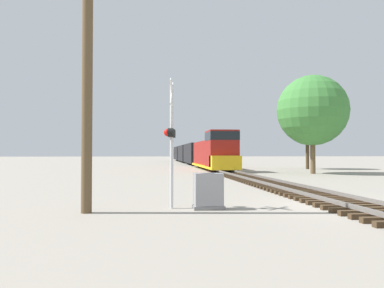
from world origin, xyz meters
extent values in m
plane|color=gray|center=(0.00, 0.00, 0.00)|extent=(400.00, 400.00, 0.00)
cube|color=#42301E|center=(0.00, -2.10, 0.08)|extent=(2.60, 0.22, 0.16)
cube|color=#42301E|center=(0.00, -1.50, 0.08)|extent=(2.60, 0.22, 0.16)
cube|color=#42301E|center=(0.00, -0.90, 0.08)|extent=(2.60, 0.22, 0.16)
cube|color=#42301E|center=(0.00, -0.30, 0.08)|extent=(2.60, 0.22, 0.16)
cube|color=#42301E|center=(0.00, 0.30, 0.08)|extent=(2.60, 0.22, 0.16)
cube|color=#42301E|center=(0.00, 0.90, 0.08)|extent=(2.60, 0.22, 0.16)
cube|color=#42301E|center=(0.00, 1.50, 0.08)|extent=(2.60, 0.22, 0.16)
cube|color=#42301E|center=(0.00, 2.10, 0.08)|extent=(2.60, 0.22, 0.16)
cube|color=#42301E|center=(0.00, 2.70, 0.08)|extent=(2.60, 0.22, 0.16)
cube|color=#42301E|center=(0.00, 3.30, 0.08)|extent=(2.60, 0.22, 0.16)
cube|color=#42301E|center=(0.00, 3.90, 0.08)|extent=(2.60, 0.22, 0.16)
cube|color=#42301E|center=(0.00, 4.50, 0.08)|extent=(2.60, 0.22, 0.16)
cube|color=#42301E|center=(0.00, 5.10, 0.08)|extent=(2.60, 0.22, 0.16)
cube|color=#42301E|center=(0.00, 5.70, 0.08)|extent=(2.60, 0.22, 0.16)
cube|color=#42301E|center=(0.00, 6.30, 0.08)|extent=(2.60, 0.22, 0.16)
cube|color=#42301E|center=(0.00, 6.90, 0.08)|extent=(2.60, 0.22, 0.16)
cube|color=#42301E|center=(0.00, 7.50, 0.08)|extent=(2.60, 0.22, 0.16)
cube|color=#42301E|center=(0.00, 8.10, 0.08)|extent=(2.60, 0.22, 0.16)
cube|color=#42301E|center=(0.00, 8.70, 0.08)|extent=(2.60, 0.22, 0.16)
cube|color=#42301E|center=(0.00, 9.30, 0.08)|extent=(2.60, 0.22, 0.16)
cube|color=#42301E|center=(0.00, 9.90, 0.08)|extent=(2.60, 0.22, 0.16)
cube|color=#42301E|center=(0.00, 10.50, 0.08)|extent=(2.60, 0.22, 0.16)
cube|color=#42301E|center=(0.00, 11.10, 0.08)|extent=(2.60, 0.22, 0.16)
cube|color=#42301E|center=(0.00, 11.70, 0.08)|extent=(2.60, 0.22, 0.16)
cube|color=#42301E|center=(0.00, 12.30, 0.08)|extent=(2.60, 0.22, 0.16)
cube|color=#42301E|center=(0.00, 12.90, 0.08)|extent=(2.60, 0.22, 0.16)
cube|color=#42301E|center=(0.00, 13.50, 0.08)|extent=(2.60, 0.22, 0.16)
cube|color=#42301E|center=(0.00, 14.10, 0.08)|extent=(2.60, 0.22, 0.16)
cube|color=#42301E|center=(0.00, 14.70, 0.08)|extent=(2.60, 0.22, 0.16)
cube|color=#42301E|center=(0.00, 15.30, 0.08)|extent=(2.60, 0.22, 0.16)
cube|color=#42301E|center=(0.00, 15.90, 0.08)|extent=(2.60, 0.22, 0.16)
cube|color=#42301E|center=(0.00, 16.50, 0.08)|extent=(2.60, 0.22, 0.16)
cube|color=#42301E|center=(0.00, 17.10, 0.08)|extent=(2.60, 0.22, 0.16)
cube|color=#42301E|center=(0.00, 17.70, 0.08)|extent=(2.60, 0.22, 0.16)
cube|color=#42301E|center=(0.00, 18.30, 0.08)|extent=(2.60, 0.22, 0.16)
cube|color=#42301E|center=(0.00, 18.90, 0.08)|extent=(2.60, 0.22, 0.16)
cube|color=#42301E|center=(0.00, 19.50, 0.08)|extent=(2.60, 0.22, 0.16)
cube|color=slate|center=(-0.72, 0.00, 0.23)|extent=(0.07, 160.00, 0.15)
cube|color=slate|center=(0.72, 0.00, 0.23)|extent=(0.07, 160.00, 0.15)
cube|color=maroon|center=(0.00, 32.81, 1.82)|extent=(2.42, 12.31, 3.01)
cube|color=maroon|center=(0.00, 24.19, 2.24)|extent=(2.84, 3.87, 3.86)
cube|color=black|center=(0.00, 24.19, 3.60)|extent=(2.87, 3.91, 0.85)
cube|color=gold|center=(0.00, 22.26, 0.99)|extent=(2.84, 1.76, 1.35)
cube|color=gold|center=(0.00, 30.17, 0.43)|extent=(2.90, 17.24, 0.24)
cube|color=black|center=(0.00, 24.46, 0.50)|extent=(1.58, 2.20, 1.00)
cube|color=black|center=(0.00, 35.89, 0.50)|extent=(1.58, 2.20, 1.00)
cube|color=black|center=(0.00, 47.58, 1.88)|extent=(2.70, 13.66, 3.13)
cube|color=black|center=(0.00, 43.14, 0.45)|extent=(1.58, 2.20, 0.90)
cube|color=black|center=(0.00, 52.02, 0.45)|extent=(1.58, 2.20, 0.90)
cube|color=black|center=(0.00, 63.02, 1.88)|extent=(2.70, 13.66, 3.13)
cube|color=black|center=(0.00, 58.58, 0.45)|extent=(1.58, 2.20, 0.90)
cube|color=black|center=(0.00, 67.46, 0.45)|extent=(1.58, 2.20, 0.90)
cube|color=black|center=(0.00, 78.47, 1.88)|extent=(2.70, 13.66, 3.13)
cube|color=black|center=(0.00, 74.03, 0.45)|extent=(1.58, 2.20, 0.90)
cube|color=black|center=(0.00, 82.91, 0.45)|extent=(1.58, 2.20, 0.90)
cylinder|color=silver|center=(-6.28, -0.01, 2.14)|extent=(0.12, 0.12, 4.29)
cube|color=white|center=(-6.28, -0.01, 3.99)|extent=(0.17, 0.92, 0.93)
cube|color=white|center=(-6.28, -0.01, 3.99)|extent=(0.17, 0.92, 0.93)
cube|color=black|center=(-6.28, -0.01, 2.60)|extent=(0.19, 0.86, 0.06)
cylinder|color=black|center=(-6.23, 0.34, 2.60)|extent=(0.22, 0.32, 0.30)
sphere|color=red|center=(-6.33, 0.35, 2.60)|extent=(0.26, 0.26, 0.26)
cylinder|color=black|center=(-6.28, -0.01, 2.60)|extent=(0.22, 0.32, 0.30)
sphere|color=red|center=(-6.38, 0.01, 2.60)|extent=(0.26, 0.26, 0.26)
cylinder|color=black|center=(-6.34, -0.36, 2.60)|extent=(0.22, 0.32, 0.30)
sphere|color=red|center=(-6.44, -0.34, 2.60)|extent=(0.26, 0.26, 0.26)
cube|color=white|center=(-6.28, -0.01, 3.44)|extent=(0.08, 0.32, 0.20)
cube|color=slate|center=(-5.04, -0.31, 0.06)|extent=(1.05, 0.66, 0.12)
cube|color=#939399|center=(-5.04, -0.31, 0.67)|extent=(0.96, 0.60, 1.10)
cylinder|color=brown|center=(-9.04, -0.72, 4.50)|extent=(0.34, 0.34, 9.01)
cylinder|color=brown|center=(7.88, 20.35, 1.96)|extent=(0.46, 0.46, 3.92)
sphere|color=#3D7F38|center=(7.88, 20.35, 5.89)|extent=(6.54, 6.54, 6.54)
cylinder|color=#473521|center=(11.50, 29.99, 1.96)|extent=(0.40, 0.40, 3.92)
sphere|color=#337533|center=(11.50, 29.99, 5.45)|extent=(5.09, 5.09, 5.09)
camera|label=1|loc=(-6.95, -12.96, 1.91)|focal=35.00mm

